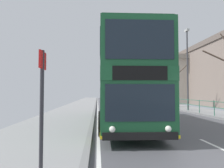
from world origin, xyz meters
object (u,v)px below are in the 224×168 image
(double_decker_bus_main, at_px, (123,84))
(street_lamp_far_side, at_px, (187,63))
(bus_stop_sign_near, at_px, (42,98))
(bare_tree_far_00, at_px, (174,82))
(background_building_01, at_px, (187,82))

(double_decker_bus_main, relative_size, street_lamp_far_side, 1.37)
(street_lamp_far_side, bearing_deg, bus_stop_sign_near, -123.05)
(street_lamp_far_side, bearing_deg, bare_tree_far_00, 83.96)
(bus_stop_sign_near, height_order, bare_tree_far_00, bare_tree_far_00)
(double_decker_bus_main, xyz_separation_m, bus_stop_sign_near, (-2.60, -7.47, -0.61))
(double_decker_bus_main, height_order, bare_tree_far_00, bare_tree_far_00)
(bus_stop_sign_near, bearing_deg, street_lamp_far_side, 56.95)
(street_lamp_far_side, relative_size, background_building_01, 0.46)
(background_building_01, bearing_deg, street_lamp_far_side, -113.77)
(background_building_01, bearing_deg, bus_stop_sign_near, -117.98)
(double_decker_bus_main, height_order, street_lamp_far_side, street_lamp_far_side)
(bus_stop_sign_near, distance_m, bare_tree_far_00, 22.66)
(bus_stop_sign_near, height_order, street_lamp_far_side, street_lamp_far_side)
(bus_stop_sign_near, distance_m, street_lamp_far_side, 18.46)
(double_decker_bus_main, distance_m, bare_tree_far_00, 14.85)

